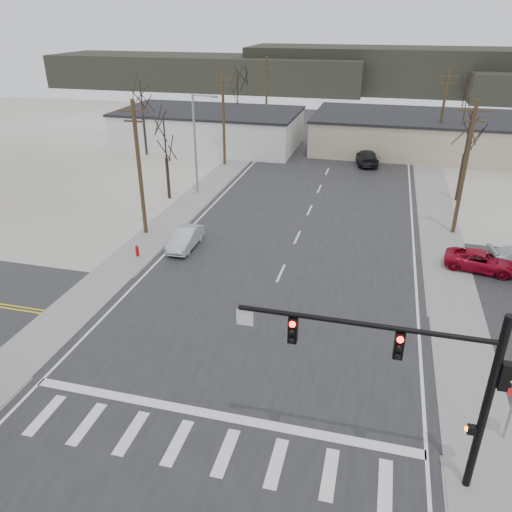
{
  "coord_description": "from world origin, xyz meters",
  "views": [
    {
      "loc": [
        5.62,
        -20.22,
        15.27
      ],
      "look_at": [
        -0.89,
        4.99,
        2.6
      ],
      "focal_mm": 35.0,
      "sensor_mm": 36.0,
      "label": 1
    }
  ],
  "objects": [
    {
      "name": "ground",
      "position": [
        0.0,
        0.0,
        0.0
      ],
      "size": [
        140.0,
        140.0,
        0.0
      ],
      "primitive_type": "plane",
      "color": "white",
      "rests_on": "ground"
    },
    {
      "name": "main_road",
      "position": [
        0.0,
        15.0,
        0.02
      ],
      "size": [
        18.0,
        110.0,
        0.05
      ],
      "primitive_type": "cube",
      "color": "black",
      "rests_on": "ground"
    },
    {
      "name": "cross_road",
      "position": [
        0.0,
        0.0,
        0.02
      ],
      "size": [
        90.0,
        10.0,
        0.04
      ],
      "primitive_type": "cube",
      "color": "black",
      "rests_on": "ground"
    },
    {
      "name": "sidewalk_left",
      "position": [
        -10.6,
        20.0,
        0.03
      ],
      "size": [
        3.0,
        90.0,
        0.06
      ],
      "primitive_type": "cube",
      "color": "gray",
      "rests_on": "ground"
    },
    {
      "name": "sidewalk_right",
      "position": [
        10.6,
        20.0,
        0.03
      ],
      "size": [
        3.0,
        90.0,
        0.06
      ],
      "primitive_type": "cube",
      "color": "gray",
      "rests_on": "ground"
    },
    {
      "name": "traffic_signal_mast",
      "position": [
        7.89,
        -6.2,
        4.67
      ],
      "size": [
        8.95,
        0.43,
        7.2
      ],
      "color": "black",
      "rests_on": "ground"
    },
    {
      "name": "fire_hydrant",
      "position": [
        -10.2,
        8.0,
        0.45
      ],
      "size": [
        0.24,
        0.24,
        0.87
      ],
      "color": "#A50C0C",
      "rests_on": "ground"
    },
    {
      "name": "building_left_far",
      "position": [
        -16.0,
        40.0,
        2.26
      ],
      "size": [
        22.3,
        12.3,
        4.5
      ],
      "color": "silver",
      "rests_on": "ground"
    },
    {
      "name": "building_right_far",
      "position": [
        10.0,
        44.0,
        2.15
      ],
      "size": [
        26.3,
        14.3,
        4.3
      ],
      "color": "#C7B198",
      "rests_on": "ground"
    },
    {
      "name": "upole_left_b",
      "position": [
        -11.5,
        12.0,
        5.22
      ],
      "size": [
        2.2,
        0.3,
        10.0
      ],
      "color": "#453320",
      "rests_on": "ground"
    },
    {
      "name": "upole_left_c",
      "position": [
        -11.5,
        32.0,
        5.22
      ],
      "size": [
        2.2,
        0.3,
        10.0
      ],
      "color": "#453320",
      "rests_on": "ground"
    },
    {
      "name": "upole_left_d",
      "position": [
        -11.5,
        52.0,
        5.22
      ],
      "size": [
        2.2,
        0.3,
        10.0
      ],
      "color": "#453320",
      "rests_on": "ground"
    },
    {
      "name": "upole_right_a",
      "position": [
        11.5,
        18.0,
        5.22
      ],
      "size": [
        2.2,
        0.3,
        10.0
      ],
      "color": "#453320",
      "rests_on": "ground"
    },
    {
      "name": "upole_right_b",
      "position": [
        11.5,
        40.0,
        5.22
      ],
      "size": [
        2.2,
        0.3,
        10.0
      ],
      "color": "#453320",
      "rests_on": "ground"
    },
    {
      "name": "streetlight_main",
      "position": [
        -10.8,
        22.0,
        5.09
      ],
      "size": [
        2.4,
        0.25,
        9.0
      ],
      "color": "gray",
      "rests_on": "ground"
    },
    {
      "name": "tree_left_near",
      "position": [
        -13.0,
        20.0,
        5.23
      ],
      "size": [
        3.3,
        3.3,
        7.35
      ],
      "color": "#2D211C",
      "rests_on": "ground"
    },
    {
      "name": "tree_right_mid",
      "position": [
        12.5,
        26.0,
        5.93
      ],
      "size": [
        3.74,
        3.74,
        8.33
      ],
      "color": "#2D211C",
      "rests_on": "ground"
    },
    {
      "name": "tree_left_far",
      "position": [
        -14.0,
        46.0,
        6.28
      ],
      "size": [
        3.96,
        3.96,
        8.82
      ],
      "color": "#2D211C",
      "rests_on": "ground"
    },
    {
      "name": "tree_right_far",
      "position": [
        15.0,
        52.0,
        5.58
      ],
      "size": [
        3.52,
        3.52,
        7.84
      ],
      "color": "#2D211C",
      "rests_on": "ground"
    },
    {
      "name": "tree_left_mid",
      "position": [
        -22.0,
        34.0,
        6.28
      ],
      "size": [
        3.96,
        3.96,
        8.82
      ],
      "color": "#2D211C",
      "rests_on": "ground"
    },
    {
      "name": "hill_left",
      "position": [
        -35.0,
        92.0,
        3.5
      ],
      "size": [
        70.0,
        18.0,
        7.0
      ],
      "primitive_type": "cube",
      "color": "#333026",
      "rests_on": "ground"
    },
    {
      "name": "hill_center",
      "position": [
        15.0,
        96.0,
        4.5
      ],
      "size": [
        80.0,
        18.0,
        9.0
      ],
      "primitive_type": "cube",
      "color": "#333026",
      "rests_on": "ground"
    },
    {
      "name": "sedan_crossing",
      "position": [
        -7.5,
        10.22,
        0.73
      ],
      "size": [
        1.49,
        4.19,
        1.38
      ],
      "primitive_type": "imported",
      "rotation": [
        0.0,
        0.0,
        0.01
      ],
      "color": "#ABAFB6",
      "rests_on": "main_road"
    },
    {
      "name": "car_far_a",
      "position": [
        3.85,
        36.09,
        0.83
      ],
      "size": [
        3.26,
        5.73,
        1.57
      ],
      "primitive_type": "imported",
      "rotation": [
        0.0,
        0.0,
        3.35
      ],
      "color": "black",
      "rests_on": "main_road"
    },
    {
      "name": "car_far_b",
      "position": [
        0.42,
        60.53,
        0.83
      ],
      "size": [
        2.07,
        4.67,
        1.56
      ],
      "primitive_type": "imported",
      "rotation": [
        0.0,
        0.0,
        0.05
      ],
      "color": "black",
      "rests_on": "main_road"
    },
    {
      "name": "car_parked_red",
      "position": [
        12.63,
        11.8,
        0.67
      ],
      "size": [
        4.88,
        2.88,
        1.27
      ],
      "primitive_type": "imported",
      "rotation": [
        0.0,
        0.0,
        1.39
      ],
      "color": "maroon",
      "rests_on": "parking_lot"
    }
  ]
}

